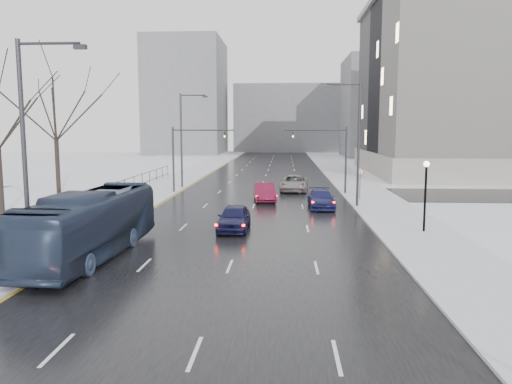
% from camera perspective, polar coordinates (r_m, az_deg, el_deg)
% --- Properties ---
extents(road, '(16.00, 150.00, 0.04)m').
position_cam_1_polar(road, '(60.70, 0.90, 1.28)').
color(road, black).
rests_on(road, ground).
extents(cross_road, '(130.00, 10.00, 0.04)m').
position_cam_1_polar(cross_road, '(48.80, 0.31, -0.19)').
color(cross_road, black).
rests_on(cross_road, ground).
extents(sidewalk_left, '(5.00, 150.00, 0.16)m').
position_cam_1_polar(sidewalk_left, '(62.02, -8.84, 1.38)').
color(sidewalk_left, silver).
rests_on(sidewalk_left, ground).
extents(sidewalk_right, '(5.00, 150.00, 0.16)m').
position_cam_1_polar(sidewalk_right, '(61.17, 10.78, 1.26)').
color(sidewalk_right, silver).
rests_on(sidewalk_right, ground).
extents(park_strip, '(14.00, 150.00, 0.12)m').
position_cam_1_polar(park_strip, '(64.69, -17.10, 1.37)').
color(park_strip, white).
rests_on(park_strip, ground).
extents(tree_park_d, '(8.75, 8.75, 12.50)m').
position_cam_1_polar(tree_park_d, '(40.38, -26.99, -2.60)').
color(tree_park_d, black).
rests_on(tree_park_d, ground).
extents(tree_park_e, '(9.45, 9.45, 13.50)m').
position_cam_1_polar(tree_park_e, '(49.33, -21.57, -0.65)').
color(tree_park_e, black).
rests_on(tree_park_e, ground).
extents(iron_fence, '(0.06, 70.00, 1.30)m').
position_cam_1_polar(iron_fence, '(34.49, -23.51, -2.44)').
color(iron_fence, black).
rests_on(iron_fence, sidewalk_left).
extents(streetlight_r_mid, '(2.95, 0.25, 10.00)m').
position_cam_1_polar(streetlight_r_mid, '(40.72, 11.34, 6.08)').
color(streetlight_r_mid, '#2D2D33').
rests_on(streetlight_r_mid, ground).
extents(streetlight_l_near, '(2.95, 0.25, 10.00)m').
position_cam_1_polar(streetlight_l_near, '(22.96, -24.50, 4.75)').
color(streetlight_l_near, '#2D2D33').
rests_on(streetlight_l_near, ground).
extents(streetlight_l_far, '(2.95, 0.25, 10.00)m').
position_cam_1_polar(streetlight_l_far, '(53.40, -8.30, 6.40)').
color(streetlight_l_far, '#2D2D33').
rests_on(streetlight_l_far, ground).
extents(lamppost_r_mid, '(0.36, 0.36, 4.28)m').
position_cam_1_polar(lamppost_r_mid, '(31.67, 18.82, 0.68)').
color(lamppost_r_mid, black).
rests_on(lamppost_r_mid, sidewalk_right).
extents(mast_signal_right, '(6.10, 0.33, 6.50)m').
position_cam_1_polar(mast_signal_right, '(48.61, 9.00, 4.53)').
color(mast_signal_right, '#2D2D33').
rests_on(mast_signal_right, ground).
extents(mast_signal_left, '(6.10, 0.33, 6.50)m').
position_cam_1_polar(mast_signal_left, '(49.36, -8.24, 4.58)').
color(mast_signal_left, '#2D2D33').
rests_on(mast_signal_left, ground).
extents(no_uturn_sign, '(0.60, 0.06, 2.70)m').
position_cam_1_polar(no_uturn_sign, '(45.01, 11.83, 1.94)').
color(no_uturn_sign, '#2D2D33').
rests_on(no_uturn_sign, sidewalk_right).
extents(bldg_far_right, '(24.00, 20.00, 22.00)m').
position_cam_1_polar(bldg_far_right, '(118.19, 15.95, 9.26)').
color(bldg_far_right, slate).
rests_on(bldg_far_right, ground).
extents(bldg_far_left, '(18.00, 22.00, 28.00)m').
position_cam_1_polar(bldg_far_left, '(127.92, -7.91, 10.64)').
color(bldg_far_left, slate).
rests_on(bldg_far_left, ground).
extents(bldg_far_center, '(30.00, 18.00, 18.00)m').
position_cam_1_polar(bldg_far_center, '(140.35, 3.93, 8.35)').
color(bldg_far_center, slate).
rests_on(bldg_far_center, ground).
extents(bus, '(3.27, 11.93, 3.29)m').
position_cam_1_polar(bus, '(25.86, -18.38, -3.54)').
color(bus, '#28354E').
rests_on(bus, road).
extents(sedan_center_near, '(1.93, 4.66, 1.58)m').
position_cam_1_polar(sedan_center_near, '(31.19, -2.53, -2.96)').
color(sedan_center_near, '#14153C').
rests_on(sedan_center_near, road).
extents(sedan_right_near, '(2.26, 5.00, 1.59)m').
position_cam_1_polar(sedan_right_near, '(43.55, 0.97, -0.02)').
color(sedan_right_near, maroon).
rests_on(sedan_right_near, road).
extents(sedan_right_cross, '(3.11, 5.96, 1.60)m').
position_cam_1_polar(sedan_right_cross, '(50.75, 4.39, 1.01)').
color(sedan_right_cross, gray).
rests_on(sedan_right_cross, road).
extents(sedan_right_far, '(2.09, 4.98, 1.44)m').
position_cam_1_polar(sedan_right_far, '(40.24, 7.45, -0.80)').
color(sedan_right_far, navy).
rests_on(sedan_right_far, road).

